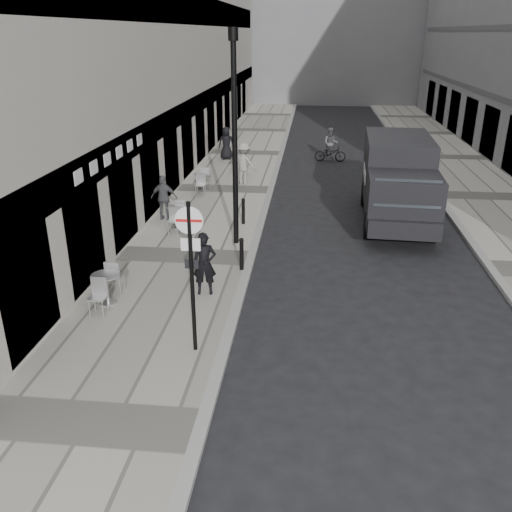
{
  "coord_description": "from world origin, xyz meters",
  "views": [
    {
      "loc": [
        1.72,
        -4.55,
        6.41
      ],
      "look_at": [
        0.47,
        7.45,
        1.4
      ],
      "focal_mm": 38.0,
      "sensor_mm": 36.0,
      "label": 1
    }
  ],
  "objects": [
    {
      "name": "cafe_table_far",
      "position": [
        -2.8,
        17.4,
        0.59
      ],
      "size": [
        0.73,
        1.64,
        0.94
      ],
      "color": "silver",
      "rests_on": "sidewalk"
    },
    {
      "name": "pedestrian_b",
      "position": [
        -1.25,
        18.87,
        1.04
      ],
      "size": [
        1.35,
        1.04,
        1.84
      ],
      "primitive_type": "imported",
      "rotation": [
        0.0,
        0.0,
        2.8
      ],
      "color": "gray",
      "rests_on": "sidewalk"
    },
    {
      "name": "lamppost",
      "position": [
        -0.6,
        11.6,
        3.69
      ],
      "size": [
        0.29,
        0.29,
        6.41
      ],
      "color": "black",
      "rests_on": "sidewalk"
    },
    {
      "name": "cafe_table_mid",
      "position": [
        -2.8,
        12.83,
        0.56
      ],
      "size": [
        0.68,
        1.53,
        0.87
      ],
      "color": "silver",
      "rests_on": "sidewalk"
    },
    {
      "name": "bollard_far",
      "position": [
        -0.6,
        13.46,
        0.56
      ],
      "size": [
        0.12,
        0.12,
        0.87
      ],
      "primitive_type": "cylinder",
      "color": "black",
      "rests_on": "sidewalk"
    },
    {
      "name": "panel_van",
      "position": [
        4.81,
        14.78,
        1.64
      ],
      "size": [
        2.6,
        6.29,
        2.91
      ],
      "rotation": [
        0.0,
        0.0,
        -0.05
      ],
      "color": "black",
      "rests_on": "ground"
    },
    {
      "name": "cyclist",
      "position": [
        2.68,
        24.37,
        0.69
      ],
      "size": [
        1.65,
        0.63,
        1.77
      ],
      "rotation": [
        0.0,
        0.0,
        -0.02
      ],
      "color": "black",
      "rests_on": "ground"
    },
    {
      "name": "bollard_near",
      "position": [
        -0.15,
        9.49,
        0.57
      ],
      "size": [
        0.12,
        0.12,
        0.89
      ],
      "primitive_type": "cylinder",
      "color": "black",
      "rests_on": "sidewalk"
    },
    {
      "name": "walking_man",
      "position": [
        -0.89,
        7.89,
        0.94
      ],
      "size": [
        0.65,
        0.47,
        1.64
      ],
      "primitive_type": "imported",
      "rotation": [
        0.0,
        0.0,
        0.14
      ],
      "color": "black",
      "rests_on": "sidewalk"
    },
    {
      "name": "sidewalk",
      "position": [
        -2.0,
        18.0,
        0.06
      ],
      "size": [
        4.0,
        60.0,
        0.12
      ],
      "primitive_type": "cube",
      "color": "#AAA69A",
      "rests_on": "ground"
    },
    {
      "name": "cafe_table_near",
      "position": [
        -3.21,
        7.09,
        0.58
      ],
      "size": [
        0.71,
        1.6,
        0.91
      ],
      "color": "silver",
      "rests_on": "sidewalk"
    },
    {
      "name": "far_sidewalk",
      "position": [
        9.0,
        18.0,
        0.06
      ],
      "size": [
        4.0,
        60.0,
        0.12
      ],
      "primitive_type": "cube",
      "color": "#AAA69A",
      "rests_on": "ground"
    },
    {
      "name": "pedestrian_c",
      "position": [
        -2.8,
        23.8,
        0.97
      ],
      "size": [
        0.93,
        0.7,
        1.7
      ],
      "primitive_type": "imported",
      "rotation": [
        0.0,
        0.0,
        3.35
      ],
      "color": "black",
      "rests_on": "sidewalk"
    },
    {
      "name": "sign_post",
      "position": [
        -0.6,
        5.21,
        2.23
      ],
      "size": [
        0.56,
        0.09,
        3.28
      ],
      "rotation": [
        0.0,
        0.0,
        0.02
      ],
      "color": "black",
      "rests_on": "sidewalk"
    },
    {
      "name": "pedestrian_a",
      "position": [
        -3.47,
        13.64,
        0.93
      ],
      "size": [
        0.96,
        0.42,
        1.62
      ],
      "primitive_type": "imported",
      "rotation": [
        0.0,
        0.0,
        3.12
      ],
      "color": "#4C4D51",
      "rests_on": "sidewalk"
    }
  ]
}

